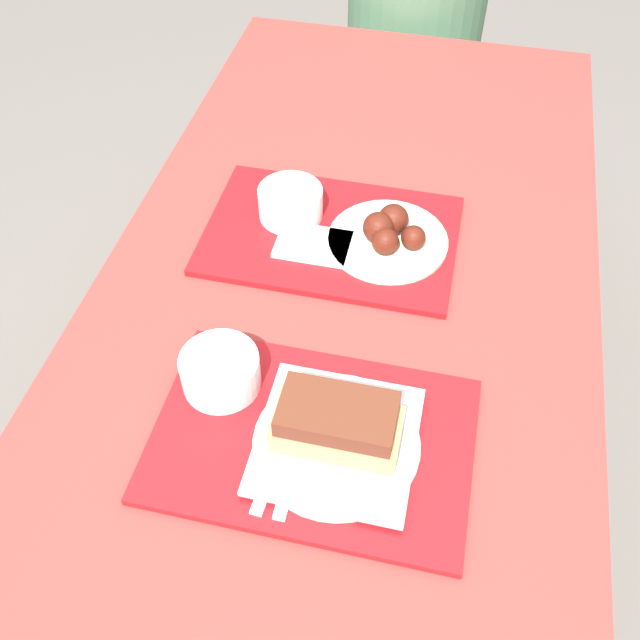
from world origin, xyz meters
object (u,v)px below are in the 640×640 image
object	(u,v)px
bowl_coleslaw_near	(220,370)
wings_plate_far	(389,234)
tray_near	(313,439)
brisket_sandwich_plate	(337,432)
person_seated_across	(417,0)
tray_far	(331,235)
bowl_coleslaw_far	(290,201)

from	to	relation	value
bowl_coleslaw_near	wings_plate_far	xyz separation A→B (m)	(0.18, 0.33, -0.01)
tray_near	brisket_sandwich_plate	distance (m)	0.05
tray_near	person_seated_across	bearing A→B (deg)	91.68
tray_near	brisket_sandwich_plate	world-z (taller)	brisket_sandwich_plate
tray_far	person_seated_across	bearing A→B (deg)	88.69
bowl_coleslaw_near	brisket_sandwich_plate	distance (m)	0.19
tray_far	person_seated_across	world-z (taller)	person_seated_across
bowl_coleslaw_near	brisket_sandwich_plate	xyz separation A→B (m)	(0.18, -0.06, 0.00)
person_seated_across	bowl_coleslaw_far	bearing A→B (deg)	-96.14
tray_far	wings_plate_far	size ratio (longest dim) A/B	2.11
person_seated_across	tray_far	bearing A→B (deg)	-91.31
bowl_coleslaw_near	wings_plate_far	world-z (taller)	wings_plate_far
tray_far	tray_near	bearing A→B (deg)	-81.23
wings_plate_far	person_seated_across	bearing A→B (deg)	94.61
brisket_sandwich_plate	tray_far	bearing A→B (deg)	103.23
bowl_coleslaw_near	bowl_coleslaw_far	xyz separation A→B (m)	(0.01, 0.37, 0.00)
tray_near	person_seated_across	size ratio (longest dim) A/B	0.59
bowl_coleslaw_near	person_seated_across	distance (m)	1.29
tray_near	bowl_coleslaw_far	distance (m)	0.45
tray_near	tray_far	bearing A→B (deg)	98.77
bowl_coleslaw_near	person_seated_across	world-z (taller)	person_seated_across
tray_far	person_seated_across	size ratio (longest dim) A/B	0.59
tray_near	bowl_coleslaw_near	distance (m)	0.16
tray_near	bowl_coleslaw_near	bearing A→B (deg)	158.12
person_seated_across	tray_near	bearing A→B (deg)	-88.32
brisket_sandwich_plate	wings_plate_far	bearing A→B (deg)	89.41
bowl_coleslaw_near	bowl_coleslaw_far	world-z (taller)	same
tray_far	brisket_sandwich_plate	size ratio (longest dim) A/B	1.92
tray_near	bowl_coleslaw_near	xyz separation A→B (m)	(-0.14, 0.06, 0.04)
brisket_sandwich_plate	person_seated_across	xyz separation A→B (m)	(-0.07, 1.34, -0.07)
wings_plate_far	tray_near	bearing A→B (deg)	-95.42
wings_plate_far	bowl_coleslaw_far	bearing A→B (deg)	169.35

